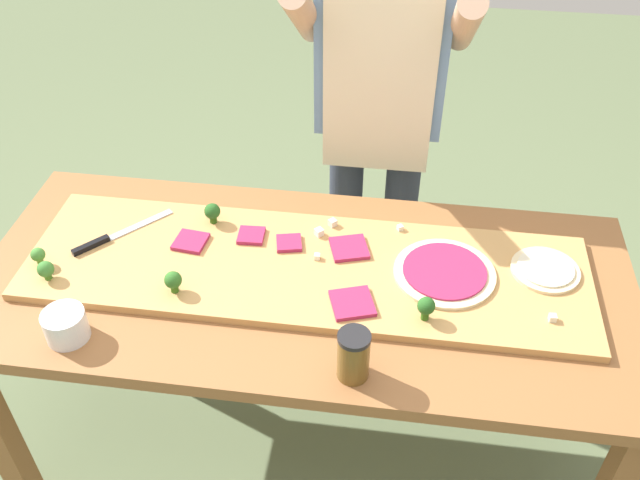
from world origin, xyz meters
name	(u,v)px	position (x,y,z in m)	size (l,w,h in m)	color
ground_plane	(308,441)	(0.00, 0.00, 0.00)	(8.00, 8.00, 0.00)	#60704C
prep_table	(305,304)	(0.00, 0.00, 0.68)	(1.81, 0.79, 0.77)	brown
cutting_board	(308,268)	(0.00, 0.03, 0.79)	(1.55, 0.45, 0.02)	tan
chefs_knife	(109,238)	(-0.58, 0.06, 0.80)	(0.23, 0.25, 0.02)	#B7BABF
pizza_whole_cheese_artichoke	(545,269)	(0.65, 0.10, 0.81)	(0.19, 0.19, 0.02)	beige
pizza_whole_beet_magenta	(445,272)	(0.38, 0.05, 0.81)	(0.28, 0.28, 0.02)	beige
pizza_slice_far_left	(251,235)	(-0.17, 0.13, 0.80)	(0.07, 0.07, 0.01)	#9E234C
pizza_slice_near_left	(352,303)	(0.14, -0.10, 0.80)	(0.11, 0.11, 0.01)	#9E234C
pizza_slice_center	(191,241)	(-0.34, 0.08, 0.80)	(0.09, 0.09, 0.01)	#9E234C
pizza_slice_far_right	(349,248)	(0.11, 0.11, 0.80)	(0.10, 0.10, 0.01)	#9E234C
pizza_slice_near_right	(289,243)	(-0.06, 0.11, 0.80)	(0.07, 0.07, 0.01)	#9E234C
broccoli_floret_center_right	(212,212)	(-0.30, 0.18, 0.84)	(0.05, 0.05, 0.06)	#2C5915
broccoli_floret_back_mid	(426,307)	(0.33, -0.13, 0.84)	(0.05, 0.05, 0.07)	#2C5915
broccoli_floret_back_left	(46,270)	(-0.68, -0.12, 0.83)	(0.04, 0.04, 0.06)	#3F7220
broccoli_floret_front_right	(38,255)	(-0.72, -0.07, 0.83)	(0.04, 0.04, 0.06)	#487A23
broccoli_floret_front_mid	(173,281)	(-0.33, -0.12, 0.84)	(0.05, 0.05, 0.06)	#366618
cheese_crumble_a	(333,223)	(0.05, 0.21, 0.81)	(0.02, 0.02, 0.02)	silver
cheese_crumble_b	(553,318)	(0.65, -0.09, 0.81)	(0.02, 0.02, 0.02)	silver
cheese_crumble_c	(400,228)	(0.25, 0.22, 0.81)	(0.02, 0.02, 0.02)	silver
cheese_crumble_d	(319,232)	(0.02, 0.16, 0.81)	(0.02, 0.02, 0.02)	white
cheese_crumble_e	(317,257)	(0.03, 0.06, 0.81)	(0.02, 0.02, 0.02)	white
flour_cup	(66,327)	(-0.55, -0.29, 0.81)	(0.11, 0.11, 0.08)	white
sauce_jar	(353,355)	(0.17, -0.31, 0.84)	(0.08, 0.08, 0.14)	brown
cook_center	(380,97)	(0.15, 0.64, 1.00)	(0.54, 0.39, 1.67)	#333847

